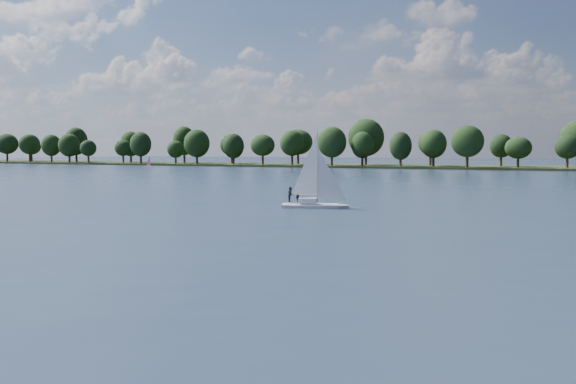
% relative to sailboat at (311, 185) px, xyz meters
% --- Properties ---
extents(ground, '(700.00, 700.00, 0.00)m').
position_rel_sailboat_xyz_m(ground, '(8.69, 48.02, -2.51)').
color(ground, '#233342').
rests_on(ground, ground).
extents(far_shore, '(660.00, 40.00, 1.50)m').
position_rel_sailboat_xyz_m(far_shore, '(8.69, 160.02, -2.51)').
color(far_shore, black).
rests_on(far_shore, ground).
extents(sailboat, '(7.09, 3.97, 9.00)m').
position_rel_sailboat_xyz_m(sailboat, '(0.00, 0.00, 0.00)').
color(sailboat, silver).
rests_on(sailboat, ground).
extents(dinghy_pink, '(3.04, 1.62, 4.61)m').
position_rel_sailboat_xyz_m(dinghy_pink, '(-111.43, 118.22, -1.42)').
color(dinghy_pink, silver).
rests_on(dinghy_pink, ground).
extents(pontoon, '(4.38, 2.95, 0.50)m').
position_rel_sailboat_xyz_m(pontoon, '(-160.90, 137.76, -2.51)').
color(pontoon, '#555759').
rests_on(pontoon, ground).
extents(treeline, '(562.47, 74.05, 18.59)m').
position_rel_sailboat_xyz_m(treeline, '(1.09, 156.41, 5.61)').
color(treeline, black).
rests_on(treeline, ground).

